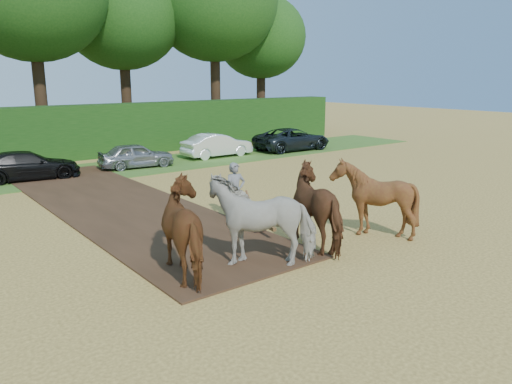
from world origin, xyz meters
name	(u,v)px	position (x,y,z in m)	size (l,w,h in m)	color
ground	(178,275)	(0.00, 0.00, 0.00)	(120.00, 120.00, 0.00)	gold
earth_strip	(119,205)	(1.50, 7.00, 0.03)	(4.50, 17.00, 0.05)	#472D1C
grass_verge	(26,180)	(0.00, 14.00, 0.01)	(50.00, 5.00, 0.03)	#38601E
hedgerow	(0,137)	(0.00, 18.50, 1.50)	(46.00, 1.60, 3.00)	#14380F
plough_team	(292,212)	(3.19, -0.47, 1.12)	(7.72, 5.37, 2.26)	#632D18
parked_cars	(48,163)	(1.01, 13.81, 0.69)	(36.76, 3.13, 1.44)	#ADB0B4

